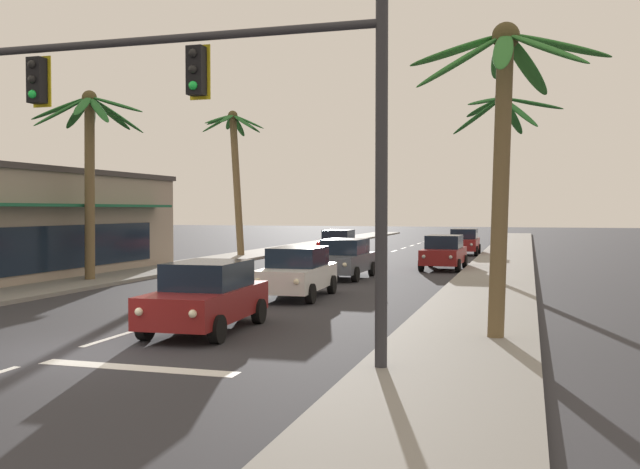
{
  "coord_description": "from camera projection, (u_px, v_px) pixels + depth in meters",
  "views": [
    {
      "loc": [
        9.16,
        -12.2,
        2.94
      ],
      "look_at": [
        3.21,
        8.0,
        2.2
      ],
      "focal_mm": 39.94,
      "sensor_mm": 36.0,
      "label": 1
    }
  ],
  "objects": [
    {
      "name": "palm_right_nearest",
      "position": [
        504.0,
        112.0,
        15.44
      ],
      "size": [
        4.49,
        4.29,
        6.99
      ],
      "color": "brown",
      "rests_on": "ground"
    },
    {
      "name": "traffic_signal_mast",
      "position": [
        201.0,
        102.0,
        13.46
      ],
      "size": [
        10.92,
        0.41,
        6.98
      ],
      "color": "#2D2D33",
      "rests_on": "ground"
    },
    {
      "name": "sedan_oncoming_far",
      "position": [
        339.0,
        243.0,
        43.9
      ],
      "size": [
        2.04,
        4.49,
        1.68
      ],
      "color": "red",
      "rests_on": "ground"
    },
    {
      "name": "sedan_parked_nearest_kerb",
      "position": [
        444.0,
        252.0,
        34.83
      ],
      "size": [
        2.03,
        4.48,
        1.68
      ],
      "color": "maroon",
      "rests_on": "ground"
    },
    {
      "name": "palm_left_second",
      "position": [
        90.0,
        145.0,
        28.42
      ],
      "size": [
        4.71,
        4.48,
        7.7
      ],
      "color": "brown",
      "rests_on": "ground"
    },
    {
      "name": "sedan_third_in_queue",
      "position": [
        297.0,
        272.0,
        23.72
      ],
      "size": [
        2.06,
        4.5,
        1.68
      ],
      "color": "silver",
      "rests_on": "ground"
    },
    {
      "name": "palm_left_third",
      "position": [
        235.0,
        157.0,
        43.71
      ],
      "size": [
        4.09,
        3.93,
        9.02
      ],
      "color": "brown",
      "rests_on": "ground"
    },
    {
      "name": "sidewalk_left",
      "position": [
        178.0,
        267.0,
        35.76
      ],
      "size": [
        3.2,
        110.0,
        0.14
      ],
      "primitive_type": "cube",
      "color": "gray",
      "rests_on": "ground"
    },
    {
      "name": "sedan_fifth_in_queue",
      "position": [
        345.0,
        258.0,
        30.33
      ],
      "size": [
        2.02,
        4.48,
        1.68
      ],
      "color": "#4C515B",
      "rests_on": "ground"
    },
    {
      "name": "sidewalk_right",
      "position": [
        497.0,
        275.0,
        31.36
      ],
      "size": [
        3.2,
        110.0,
        0.14
      ],
      "primitive_type": "cube",
      "color": "gray",
      "rests_on": "ground"
    },
    {
      "name": "ground_plane",
      "position": [
        57.0,
        355.0,
        14.39
      ],
      "size": [
        220.0,
        220.0,
        0.0
      ],
      "primitive_type": "plane",
      "color": "#2D2D33"
    },
    {
      "name": "palm_right_second",
      "position": [
        500.0,
        142.0,
        27.47
      ],
      "size": [
        4.29,
        4.07,
        7.5
      ],
      "color": "brown",
      "rests_on": "ground"
    },
    {
      "name": "lane_markings",
      "position": [
        338.0,
        271.0,
        33.97
      ],
      "size": [
        4.28,
        89.22,
        0.01
      ],
      "color": "silver",
      "rests_on": "ground"
    },
    {
      "name": "sedan_parked_mid_kerb",
      "position": [
        464.0,
        241.0,
        46.36
      ],
      "size": [
        1.97,
        4.46,
        1.68
      ],
      "color": "maroon",
      "rests_on": "ground"
    },
    {
      "name": "sedan_lead_at_stop_bar",
      "position": [
        207.0,
        296.0,
        17.16
      ],
      "size": [
        2.1,
        4.51,
        1.68
      ],
      "color": "maroon",
      "rests_on": "ground"
    }
  ]
}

